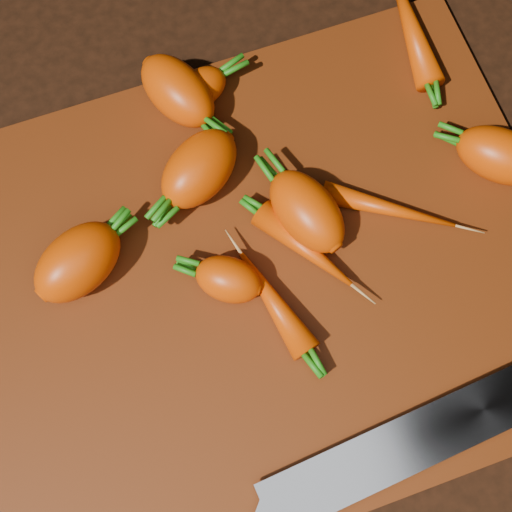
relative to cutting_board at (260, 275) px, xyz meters
name	(u,v)px	position (x,y,z in m)	size (l,w,h in m)	color
ground	(260,279)	(0.00, 0.00, -0.01)	(2.00, 2.00, 0.01)	black
cutting_board	(260,275)	(0.00, 0.00, 0.00)	(0.50, 0.40, 0.01)	#532109
carrot_0	(78,262)	(-0.13, 0.05, 0.03)	(0.08, 0.05, 0.05)	#E24200
carrot_1	(228,279)	(-0.03, 0.00, 0.02)	(0.05, 0.04, 0.04)	#E24200
carrot_2	(178,91)	(-0.01, 0.17, 0.03)	(0.08, 0.05, 0.05)	#E24200
carrot_3	(307,211)	(0.05, 0.03, 0.03)	(0.08, 0.05, 0.05)	#E24200
carrot_4	(199,169)	(-0.02, 0.09, 0.03)	(0.08, 0.05, 0.05)	#E24200
carrot_5	(200,88)	(0.01, 0.17, 0.02)	(0.05, 0.03, 0.03)	#E24200
carrot_6	(501,156)	(0.22, 0.02, 0.03)	(0.08, 0.04, 0.04)	#E24200
carrot_7	(410,25)	(0.20, 0.17, 0.02)	(0.12, 0.03, 0.03)	#E24200
carrot_8	(388,209)	(0.12, 0.01, 0.02)	(0.11, 0.02, 0.02)	#E24200
carrot_9	(274,302)	(0.00, -0.03, 0.02)	(0.09, 0.02, 0.02)	#E24200
carrot_10	(305,248)	(0.04, 0.00, 0.02)	(0.09, 0.02, 0.02)	#E24200
knife	(431,434)	(0.08, -0.16, 0.02)	(0.37, 0.06, 0.02)	gray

